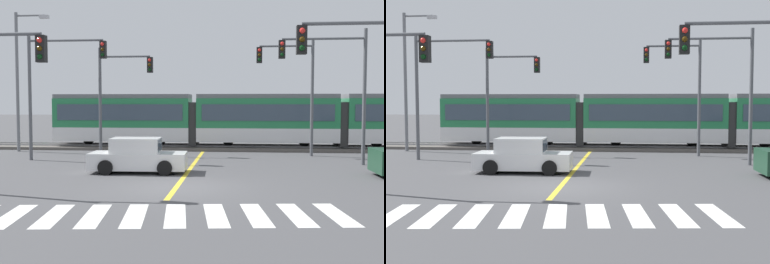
% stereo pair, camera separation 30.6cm
% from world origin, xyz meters
% --- Properties ---
extents(ground_plane, '(200.00, 200.00, 0.00)m').
position_xyz_m(ground_plane, '(0.00, 0.00, 0.00)').
color(ground_plane, '#474749').
extents(track_bed, '(120.00, 4.00, 0.18)m').
position_xyz_m(track_bed, '(0.00, 14.67, 0.09)').
color(track_bed, '#56514C').
rests_on(track_bed, ground).
extents(rail_near, '(120.00, 0.08, 0.10)m').
position_xyz_m(rail_near, '(0.00, 13.95, 0.23)').
color(rail_near, '#939399').
rests_on(rail_near, track_bed).
extents(rail_far, '(120.00, 0.08, 0.10)m').
position_xyz_m(rail_far, '(0.00, 15.39, 0.23)').
color(rail_far, '#939399').
rests_on(rail_far, track_bed).
extents(light_rail_tram, '(28.00, 2.64, 3.43)m').
position_xyz_m(light_rail_tram, '(4.00, 14.67, 2.05)').
color(light_rail_tram, silver).
rests_on(light_rail_tram, track_bed).
extents(crosswalk_stripe_1, '(0.89, 2.85, 0.01)m').
position_xyz_m(crosswalk_stripe_1, '(-3.82, -4.85, 0.00)').
color(crosswalk_stripe_1, silver).
rests_on(crosswalk_stripe_1, ground).
extents(crosswalk_stripe_2, '(0.89, 2.85, 0.01)m').
position_xyz_m(crosswalk_stripe_2, '(-2.73, -4.71, 0.00)').
color(crosswalk_stripe_2, silver).
rests_on(crosswalk_stripe_2, ground).
extents(crosswalk_stripe_3, '(0.89, 2.85, 0.01)m').
position_xyz_m(crosswalk_stripe_3, '(-1.64, -4.58, 0.00)').
color(crosswalk_stripe_3, silver).
rests_on(crosswalk_stripe_3, ground).
extents(crosswalk_stripe_4, '(0.89, 2.85, 0.01)m').
position_xyz_m(crosswalk_stripe_4, '(-0.55, -4.45, 0.00)').
color(crosswalk_stripe_4, silver).
rests_on(crosswalk_stripe_4, ground).
extents(crosswalk_stripe_5, '(0.89, 2.85, 0.01)m').
position_xyz_m(crosswalk_stripe_5, '(0.55, -4.32, 0.00)').
color(crosswalk_stripe_5, silver).
rests_on(crosswalk_stripe_5, ground).
extents(crosswalk_stripe_6, '(0.89, 2.85, 0.01)m').
position_xyz_m(crosswalk_stripe_6, '(1.64, -4.18, 0.00)').
color(crosswalk_stripe_6, silver).
rests_on(crosswalk_stripe_6, ground).
extents(crosswalk_stripe_7, '(0.89, 2.85, 0.01)m').
position_xyz_m(crosswalk_stripe_7, '(2.73, -4.05, 0.00)').
color(crosswalk_stripe_7, silver).
rests_on(crosswalk_stripe_7, ground).
extents(crosswalk_stripe_8, '(0.89, 2.85, 0.01)m').
position_xyz_m(crosswalk_stripe_8, '(3.82, -3.92, 0.00)').
color(crosswalk_stripe_8, silver).
rests_on(crosswalk_stripe_8, ground).
extents(crosswalk_stripe_9, '(0.89, 2.85, 0.01)m').
position_xyz_m(crosswalk_stripe_9, '(4.91, -3.79, 0.00)').
color(crosswalk_stripe_9, silver).
rests_on(crosswalk_stripe_9, ground).
extents(lane_centre_line, '(0.20, 15.05, 0.01)m').
position_xyz_m(lane_centre_line, '(0.00, 5.14, 0.00)').
color(lane_centre_line, gold).
rests_on(lane_centre_line, ground).
extents(sedan_crossing, '(4.26, 2.03, 1.52)m').
position_xyz_m(sedan_crossing, '(-2.16, 3.50, 0.70)').
color(sedan_crossing, silver).
rests_on(sedan_crossing, ground).
extents(traffic_light_mid_right, '(4.25, 0.38, 6.65)m').
position_xyz_m(traffic_light_mid_right, '(6.96, 7.12, 4.39)').
color(traffic_light_mid_right, '#515459').
rests_on(traffic_light_mid_right, ground).
extents(traffic_light_far_right, '(3.25, 0.38, 6.58)m').
position_xyz_m(traffic_light_far_right, '(5.36, 10.86, 4.34)').
color(traffic_light_far_right, '#515459').
rests_on(traffic_light_far_right, ground).
extents(traffic_light_far_left, '(3.25, 0.38, 6.28)m').
position_xyz_m(traffic_light_far_left, '(-4.91, 10.68, 4.07)').
color(traffic_light_far_left, '#515459').
rests_on(traffic_light_far_left, ground).
extents(traffic_light_mid_left, '(4.25, 0.38, 6.67)m').
position_xyz_m(traffic_light_mid_left, '(-7.43, 7.42, 4.44)').
color(traffic_light_mid_left, '#515459').
rests_on(traffic_light_mid_left, ground).
extents(traffic_light_near_right, '(3.75, 0.38, 6.03)m').
position_xyz_m(traffic_light_near_right, '(6.44, -1.58, 3.96)').
color(traffic_light_near_right, '#515459').
rests_on(traffic_light_near_right, ground).
extents(street_lamp_west, '(2.20, 0.28, 8.62)m').
position_xyz_m(street_lamp_west, '(-11.35, 11.74, 4.89)').
color(street_lamp_west, slate).
rests_on(street_lamp_west, ground).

